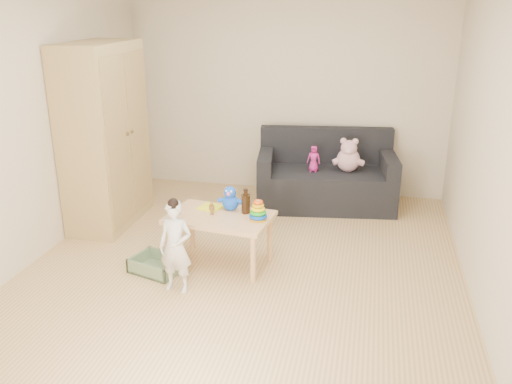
% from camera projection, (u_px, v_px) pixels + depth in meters
% --- Properties ---
extents(room, '(4.50, 4.50, 4.50)m').
position_uv_depth(room, '(244.00, 131.00, 4.68)').
color(room, '#D9AF75').
rests_on(room, ground).
extents(wardrobe, '(0.55, 1.09, 1.96)m').
position_uv_depth(wardrobe, '(105.00, 136.00, 5.80)').
color(wardrobe, tan).
rests_on(wardrobe, ground).
extents(sofa, '(1.70, 1.02, 0.45)m').
position_uv_depth(sofa, '(326.00, 188.00, 6.51)').
color(sofa, black).
rests_on(sofa, ground).
extents(play_table, '(1.01, 0.70, 0.49)m').
position_uv_depth(play_table, '(220.00, 240.00, 5.07)').
color(play_table, '#E6BD7E').
rests_on(play_table, ground).
extents(storage_bin, '(0.52, 0.45, 0.13)m').
position_uv_depth(storage_bin, '(157.00, 264.00, 4.99)').
color(storage_bin, '#69835F').
rests_on(storage_bin, ground).
extents(toddler, '(0.31, 0.22, 0.80)m').
position_uv_depth(toddler, '(176.00, 248.00, 4.56)').
color(toddler, silver).
rests_on(toddler, ground).
extents(pink_bear, '(0.37, 0.35, 0.34)m').
position_uv_depth(pink_bear, '(348.00, 157.00, 6.34)').
color(pink_bear, '#E5A8BA').
rests_on(pink_bear, sofa).
extents(doll, '(0.16, 0.11, 0.31)m').
position_uv_depth(doll, '(314.00, 159.00, 6.33)').
color(doll, '#CB268B').
rests_on(doll, sofa).
extents(ring_stacker, '(0.16, 0.16, 0.19)m').
position_uv_depth(ring_stacker, '(258.00, 212.00, 4.86)').
color(ring_stacker, '#C68E0A').
rests_on(ring_stacker, play_table).
extents(brown_bottle, '(0.08, 0.08, 0.23)m').
position_uv_depth(brown_bottle, '(246.00, 203.00, 5.01)').
color(brown_bottle, black).
rests_on(brown_bottle, play_table).
extents(blue_plush, '(0.22, 0.19, 0.24)m').
position_uv_depth(blue_plush, '(230.00, 198.00, 5.08)').
color(blue_plush, '#1C5EFF').
rests_on(blue_plush, play_table).
extents(wooden_figure, '(0.06, 0.05, 0.12)m').
position_uv_depth(wooden_figure, '(212.00, 208.00, 4.98)').
color(wooden_figure, brown).
rests_on(wooden_figure, play_table).
extents(yellow_book, '(0.24, 0.24, 0.01)m').
position_uv_depth(yellow_book, '(211.00, 207.00, 5.15)').
color(yellow_book, '#EFFF1A').
rests_on(yellow_book, play_table).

